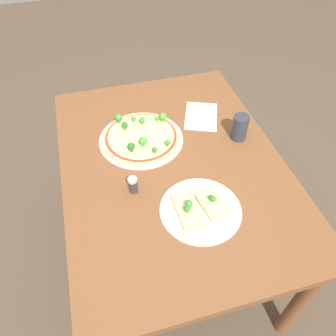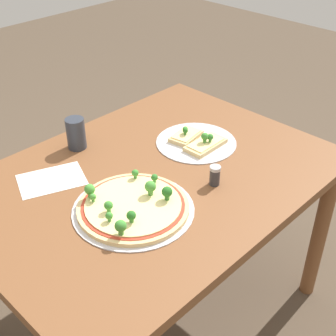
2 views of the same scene
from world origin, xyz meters
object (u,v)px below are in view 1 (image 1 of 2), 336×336
(dining_table, at_px, (172,176))
(pizza_tray_whole, at_px, (141,137))
(drinking_cup, at_px, (240,127))
(pizza_tray_slice, at_px, (199,208))
(condiment_shaker, at_px, (133,185))

(dining_table, bearing_deg, pizza_tray_whole, 28.76)
(pizza_tray_whole, xyz_separation_m, drinking_cup, (-0.10, -0.42, 0.04))
(pizza_tray_slice, xyz_separation_m, drinking_cup, (0.33, -0.30, 0.05))
(dining_table, height_order, drinking_cup, drinking_cup)
(pizza_tray_slice, height_order, drinking_cup, drinking_cup)
(pizza_tray_whole, bearing_deg, drinking_cup, -103.90)
(condiment_shaker, bearing_deg, pizza_tray_whole, -18.16)
(pizza_tray_whole, height_order, drinking_cup, drinking_cup)
(dining_table, distance_m, pizza_tray_whole, 0.22)
(drinking_cup, bearing_deg, pizza_tray_whole, 76.10)
(pizza_tray_whole, distance_m, condiment_shaker, 0.29)
(dining_table, xyz_separation_m, drinking_cup, (0.07, -0.32, 0.15))
(dining_table, height_order, pizza_tray_whole, pizza_tray_whole)
(pizza_tray_whole, bearing_deg, dining_table, -151.24)
(dining_table, distance_m, drinking_cup, 0.36)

